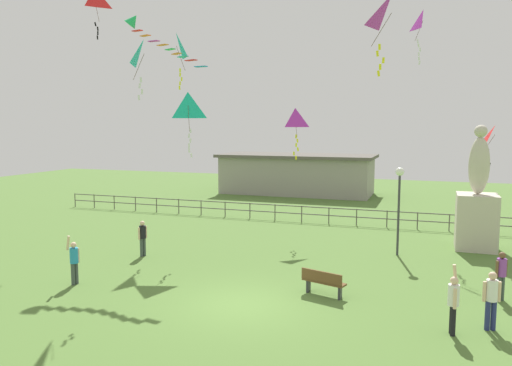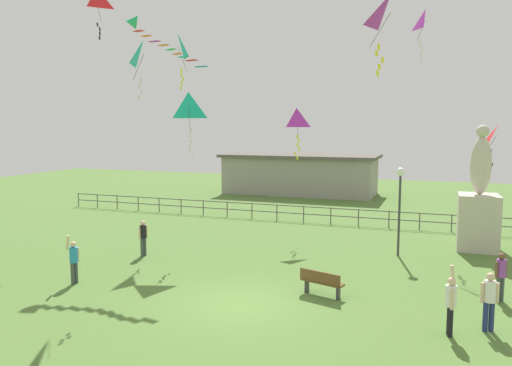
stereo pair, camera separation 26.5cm
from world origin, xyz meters
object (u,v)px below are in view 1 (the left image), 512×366
Objects in this scene: park_bench at (323,282)px; kite_2 at (391,16)px; streamer_kite at (138,24)px; kite_3 at (423,23)px; lamppost at (399,191)px; kite_0 at (144,55)px; statue_monument at (477,210)px; kite_7 at (188,108)px; person_4 at (492,297)px; person_2 at (74,260)px; kite_8 at (95,3)px; person_1 at (453,301)px; person_3 at (501,273)px; person_0 at (143,236)px; kite_5 at (295,120)px; kite_6 at (494,136)px; kite_1 at (176,48)px.

kite_2 is at bearing 41.56° from park_bench.
streamer_kite reaches higher than kite_2.
kite_3 is at bearing 29.54° from streamer_kite.
kite_0 is (-8.99, -5.68, 5.40)m from lamppost.
kite_7 is at bearing -159.22° from statue_monument.
streamer_kite is (-14.88, 6.03, 9.41)m from person_4.
statue_monument is 10.79m from kite_2.
kite_3 reaches higher than person_2.
person_2 is (-8.59, -1.83, 0.44)m from park_bench.
kite_8 is at bearing 160.58° from kite_7.
kite_2 is at bearing -92.34° from lamppost.
kite_7 is (-10.91, 5.88, 5.48)m from person_1.
kite_8 reaches higher than person_3.
lamppost is 6.26m from person_3.
kite_0 is at bearing -147.70° from lamppost.
kite_7 is at bearing 164.97° from kite_2.
person_0 is at bearing 128.22° from kite_0.
person_2 is 20.27m from kite_3.
person_4 is at bearing -22.06° from streamer_kite.
person_4 is (13.38, -3.62, 0.06)m from person_0.
person_3 is at bearing -53.79° from lamppost.
statue_monument is at bearing 35.67° from lamppost.
person_0 reaches higher than park_bench.
kite_5 is 1.33× the size of kite_6.
person_3 is 17.89m from kite_1.
kite_7 is (-3.53, -5.05, 0.50)m from kite_5.
person_0 is 0.86× the size of person_2.
kite_2 is at bearing 121.47° from person_1.
kite_5 is 9.70m from kite_6.
person_1 is at bearing -25.16° from kite_8.
kite_6 is at bearing 84.66° from person_4.
person_0 is 0.56× the size of kite_3.
person_4 is (2.97, -7.48, -1.90)m from lamppost.
lamppost reaches higher than person_4.
kite_5 is at bearing 67.11° from kite_0.
person_1 is 0.68× the size of kite_3.
kite_0 reaches higher than kite_7.
kite_5 is at bearing 110.86° from park_bench.
kite_7 is (-8.94, -2.28, 3.58)m from lamppost.
person_2 is at bearing -167.06° from person_3.
statue_monument is 1.47× the size of lamppost.
person_1 is at bearing -97.23° from statue_monument.
kite_8 reaches higher than kite_3.
park_bench is (-5.29, -8.59, -1.35)m from statue_monument.
person_2 is 0.36× the size of streamer_kite.
person_3 is 0.73× the size of kite_0.
person_3 is at bearing 14.39° from park_bench.
kite_3 is at bearing 40.81° from person_0.
lamppost is at bearing -95.75° from kite_3.
park_bench is 1.00× the size of person_0.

